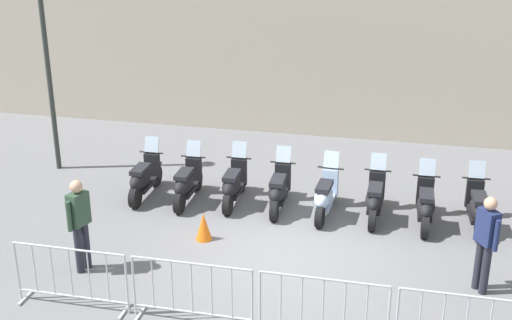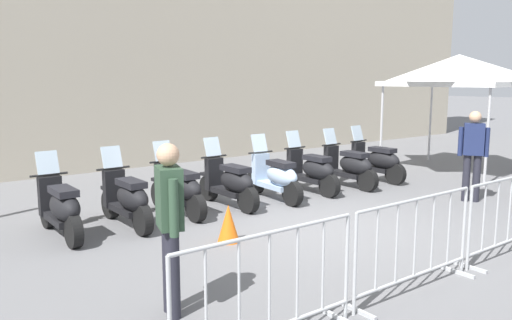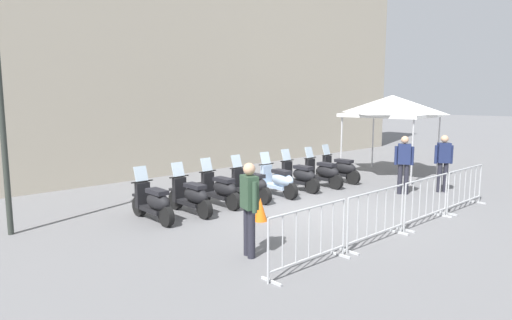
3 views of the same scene
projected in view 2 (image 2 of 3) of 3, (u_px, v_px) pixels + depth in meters
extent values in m
plane|color=slate|center=(323.00, 226.00, 8.28)|extent=(120.00, 120.00, 0.00)
cylinder|color=black|center=(48.00, 213.00, 8.17)|extent=(0.21, 0.49, 0.48)
cylinder|color=black|center=(74.00, 231.00, 7.19)|extent=(0.21, 0.49, 0.48)
cube|color=black|center=(60.00, 219.00, 7.67)|extent=(0.40, 0.90, 0.10)
ellipsoid|color=black|center=(65.00, 207.00, 7.42)|extent=(0.47, 0.88, 0.40)
cube|color=black|center=(63.00, 191.00, 7.41)|extent=(0.36, 0.63, 0.10)
cube|color=black|center=(50.00, 196.00, 7.97)|extent=(0.36, 0.19, 0.60)
cylinder|color=black|center=(49.00, 175.00, 7.92)|extent=(0.56, 0.11, 0.04)
cube|color=silver|center=(47.00, 163.00, 7.93)|extent=(0.34, 0.18, 0.35)
cube|color=black|center=(47.00, 196.00, 8.13)|extent=(0.24, 0.34, 0.06)
cylinder|color=black|center=(111.00, 204.00, 8.73)|extent=(0.20, 0.49, 0.48)
cylinder|color=black|center=(143.00, 220.00, 7.76)|extent=(0.20, 0.49, 0.48)
cube|color=black|center=(126.00, 209.00, 8.24)|extent=(0.39, 0.90, 0.10)
ellipsoid|color=black|center=(132.00, 198.00, 7.98)|extent=(0.47, 0.88, 0.40)
cube|color=black|center=(131.00, 183.00, 7.97)|extent=(0.36, 0.63, 0.10)
cube|color=black|center=(114.00, 188.00, 8.53)|extent=(0.36, 0.18, 0.60)
cylinder|color=black|center=(113.00, 168.00, 8.48)|extent=(0.56, 0.11, 0.04)
cube|color=silver|center=(112.00, 157.00, 8.49)|extent=(0.34, 0.18, 0.35)
cube|color=black|center=(110.00, 188.00, 8.69)|extent=(0.24, 0.34, 0.06)
cylinder|color=black|center=(160.00, 194.00, 9.45)|extent=(0.20, 0.49, 0.48)
cylinder|color=black|center=(196.00, 208.00, 8.48)|extent=(0.20, 0.49, 0.48)
cube|color=black|center=(177.00, 198.00, 8.96)|extent=(0.38, 0.90, 0.10)
ellipsoid|color=black|center=(185.00, 188.00, 8.70)|extent=(0.46, 0.88, 0.40)
cube|color=black|center=(184.00, 174.00, 8.69)|extent=(0.35, 0.63, 0.10)
cube|color=black|center=(165.00, 179.00, 9.25)|extent=(0.35, 0.18, 0.60)
cylinder|color=black|center=(164.00, 161.00, 9.20)|extent=(0.56, 0.10, 0.04)
cube|color=silver|center=(163.00, 151.00, 9.21)|extent=(0.33, 0.18, 0.35)
cube|color=black|center=(160.00, 180.00, 9.40)|extent=(0.24, 0.34, 0.06)
cylinder|color=black|center=(209.00, 188.00, 9.99)|extent=(0.19, 0.49, 0.48)
cylinder|color=black|center=(248.00, 200.00, 9.04)|extent=(0.19, 0.49, 0.48)
cube|color=black|center=(228.00, 191.00, 9.51)|extent=(0.38, 0.89, 0.10)
ellipsoid|color=black|center=(236.00, 181.00, 9.25)|extent=(0.45, 0.88, 0.40)
cube|color=black|center=(235.00, 169.00, 9.24)|extent=(0.35, 0.63, 0.10)
cube|color=black|center=(214.00, 174.00, 9.80)|extent=(0.35, 0.18, 0.60)
cylinder|color=black|center=(214.00, 156.00, 9.75)|extent=(0.56, 0.10, 0.04)
cube|color=silver|center=(212.00, 147.00, 9.76)|extent=(0.33, 0.18, 0.35)
cube|color=black|center=(209.00, 174.00, 9.95)|extent=(0.23, 0.34, 0.06)
cylinder|color=black|center=(255.00, 182.00, 10.56)|extent=(0.23, 0.50, 0.48)
cylinder|color=black|center=(293.00, 193.00, 9.54)|extent=(0.23, 0.50, 0.48)
cube|color=#A8C1E0|center=(273.00, 185.00, 10.04)|extent=(0.45, 0.91, 0.10)
ellipsoid|color=#A8C1E0|center=(282.00, 176.00, 9.77)|extent=(0.52, 0.89, 0.40)
cube|color=black|center=(281.00, 164.00, 9.77)|extent=(0.39, 0.64, 0.10)
cube|color=#A8C1E0|center=(261.00, 168.00, 10.36)|extent=(0.36, 0.21, 0.60)
cylinder|color=black|center=(261.00, 152.00, 10.30)|extent=(0.56, 0.15, 0.04)
cube|color=silver|center=(259.00, 143.00, 10.32)|extent=(0.34, 0.20, 0.35)
cube|color=#A8C1E0|center=(255.00, 169.00, 10.52)|extent=(0.26, 0.35, 0.06)
cylinder|color=black|center=(289.00, 176.00, 11.21)|extent=(0.21, 0.50, 0.48)
cylinder|color=black|center=(329.00, 186.00, 10.23)|extent=(0.21, 0.50, 0.48)
cube|color=black|center=(308.00, 179.00, 10.71)|extent=(0.41, 0.90, 0.10)
ellipsoid|color=black|center=(318.00, 169.00, 10.45)|extent=(0.48, 0.88, 0.40)
cube|color=black|center=(317.00, 158.00, 10.44)|extent=(0.37, 0.64, 0.10)
cube|color=black|center=(295.00, 163.00, 11.01)|extent=(0.36, 0.19, 0.60)
cylinder|color=black|center=(295.00, 148.00, 10.96)|extent=(0.56, 0.12, 0.04)
cube|color=silver|center=(293.00, 139.00, 10.97)|extent=(0.34, 0.19, 0.35)
cube|color=black|center=(289.00, 164.00, 11.17)|extent=(0.25, 0.35, 0.06)
cylinder|color=black|center=(325.00, 172.00, 11.73)|extent=(0.20, 0.49, 0.48)
cylinder|color=black|center=(368.00, 180.00, 10.76)|extent=(0.20, 0.49, 0.48)
cube|color=black|center=(345.00, 174.00, 11.24)|extent=(0.39, 0.90, 0.10)
ellipsoid|color=black|center=(355.00, 165.00, 10.99)|extent=(0.46, 0.88, 0.40)
cube|color=black|center=(355.00, 154.00, 10.98)|extent=(0.35, 0.63, 0.10)
cube|color=black|center=(331.00, 159.00, 11.54)|extent=(0.35, 0.18, 0.60)
cylinder|color=black|center=(331.00, 145.00, 11.48)|extent=(0.56, 0.10, 0.04)
cube|color=silver|center=(330.00, 136.00, 11.49)|extent=(0.33, 0.18, 0.35)
cube|color=black|center=(325.00, 160.00, 11.69)|extent=(0.24, 0.34, 0.06)
cylinder|color=black|center=(352.00, 167.00, 12.39)|extent=(0.18, 0.49, 0.48)
cylinder|color=black|center=(395.00, 174.00, 11.45)|extent=(0.18, 0.49, 0.48)
cube|color=black|center=(373.00, 168.00, 11.91)|extent=(0.36, 0.89, 0.10)
ellipsoid|color=black|center=(383.00, 160.00, 11.67)|extent=(0.43, 0.87, 0.40)
cube|color=black|center=(382.00, 150.00, 11.65)|extent=(0.33, 0.62, 0.10)
cube|color=black|center=(358.00, 155.00, 12.20)|extent=(0.35, 0.17, 0.60)
cylinder|color=black|center=(359.00, 141.00, 12.15)|extent=(0.56, 0.09, 0.04)
cube|color=silver|center=(357.00, 133.00, 12.16)|extent=(0.33, 0.17, 0.35)
cube|color=black|center=(352.00, 156.00, 12.35)|extent=(0.23, 0.34, 0.06)
cube|color=#B2B5B7|center=(340.00, 319.00, 5.06)|extent=(0.10, 0.44, 0.04)
cylinder|color=#B2B5B7|center=(347.00, 268.00, 5.02)|extent=(0.04, 0.04, 1.05)
cylinder|color=#B2B5B7|center=(270.00, 233.00, 4.37)|extent=(1.90, 0.30, 0.04)
cylinder|color=#B2B5B7|center=(206.00, 301.00, 4.06)|extent=(0.02, 0.02, 0.87)
cylinder|color=#B2B5B7|center=(239.00, 291.00, 4.25)|extent=(0.02, 0.02, 0.87)
cylinder|color=#B2B5B7|center=(269.00, 282.00, 4.44)|extent=(0.02, 0.02, 0.87)
cylinder|color=#B2B5B7|center=(297.00, 273.00, 4.63)|extent=(0.02, 0.02, 0.87)
cylinder|color=#B2B5B7|center=(323.00, 266.00, 4.82)|extent=(0.02, 0.02, 0.87)
cube|color=#B2B5B7|center=(359.00, 311.00, 5.22)|extent=(0.10, 0.44, 0.04)
cube|color=#B2B5B7|center=(458.00, 272.00, 6.27)|extent=(0.10, 0.44, 0.04)
cylinder|color=#B2B5B7|center=(355.00, 265.00, 5.09)|extent=(0.04, 0.04, 1.05)
cylinder|color=#B2B5B7|center=(464.00, 231.00, 6.23)|extent=(0.04, 0.04, 1.05)
cylinder|color=#B2B5B7|center=(417.00, 199.00, 5.58)|extent=(1.90, 0.30, 0.04)
cylinder|color=#B2B5B7|center=(413.00, 276.00, 5.72)|extent=(1.90, 0.30, 0.04)
cylinder|color=#B2B5B7|center=(377.00, 250.00, 5.27)|extent=(0.02, 0.02, 0.87)
cylinder|color=#B2B5B7|center=(397.00, 244.00, 5.46)|extent=(0.02, 0.02, 0.87)
cylinder|color=#B2B5B7|center=(415.00, 238.00, 5.65)|extent=(0.02, 0.02, 0.87)
cylinder|color=#B2B5B7|center=(433.00, 233.00, 5.84)|extent=(0.02, 0.02, 0.87)
cylinder|color=#B2B5B7|center=(449.00, 228.00, 6.03)|extent=(0.02, 0.02, 0.87)
cube|color=#B2B5B7|center=(470.00, 267.00, 6.43)|extent=(0.10, 0.44, 0.04)
cylinder|color=#B2B5B7|center=(469.00, 229.00, 6.30)|extent=(0.04, 0.04, 1.05)
cylinder|color=#B2B5B7|center=(512.00, 178.00, 6.79)|extent=(1.90, 0.30, 0.04)
cylinder|color=#B2B5B7|center=(507.00, 241.00, 6.93)|extent=(1.90, 0.30, 0.04)
cylinder|color=#B2B5B7|center=(484.00, 218.00, 6.48)|extent=(0.02, 0.02, 0.87)
cylinder|color=#B2B5B7|center=(497.00, 214.00, 6.67)|extent=(0.02, 0.02, 0.87)
cylinder|color=#B2B5B7|center=(510.00, 210.00, 6.86)|extent=(0.02, 0.02, 0.87)
cylinder|color=#23232D|center=(476.00, 179.00, 9.85)|extent=(0.14, 0.14, 0.90)
cylinder|color=#23232D|center=(466.00, 178.00, 9.90)|extent=(0.14, 0.14, 0.90)
cube|color=navy|center=(474.00, 139.00, 9.76)|extent=(0.36, 0.42, 0.60)
sphere|color=tan|center=(475.00, 117.00, 9.69)|extent=(0.22, 0.22, 0.22)
cylinder|color=navy|center=(487.00, 142.00, 9.69)|extent=(0.09, 0.09, 0.55)
cylinder|color=navy|center=(461.00, 141.00, 9.84)|extent=(0.09, 0.09, 0.55)
cylinder|color=#23232D|center=(173.00, 275.00, 5.04)|extent=(0.14, 0.14, 0.90)
cylinder|color=#23232D|center=(170.00, 268.00, 5.21)|extent=(0.14, 0.14, 0.90)
cube|color=#2D4733|center=(169.00, 198.00, 5.01)|extent=(0.35, 0.42, 0.60)
sphere|color=tan|center=(168.00, 155.00, 4.94)|extent=(0.22, 0.22, 0.22)
cylinder|color=#2D4733|center=(174.00, 208.00, 4.80)|extent=(0.09, 0.09, 0.55)
cylinder|color=#2D4733|center=(165.00, 197.00, 5.23)|extent=(0.09, 0.09, 0.55)
cylinder|color=silver|center=(487.00, 138.00, 11.12)|extent=(0.06, 0.06, 2.15)
cylinder|color=silver|center=(381.00, 129.00, 12.93)|extent=(0.06, 0.06, 2.15)
cylinder|color=silver|center=(430.00, 123.00, 14.74)|extent=(0.06, 0.06, 2.15)
cube|color=white|center=(457.00, 84.00, 12.76)|extent=(2.88, 2.88, 0.12)
pyramid|color=white|center=(458.00, 68.00, 12.70)|extent=(2.88, 2.88, 0.65)
cone|color=orange|center=(228.00, 223.00, 7.44)|extent=(0.32, 0.32, 0.55)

